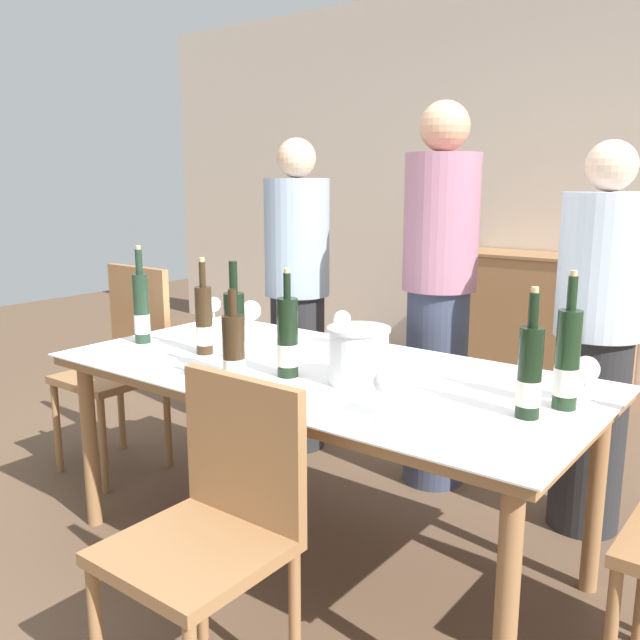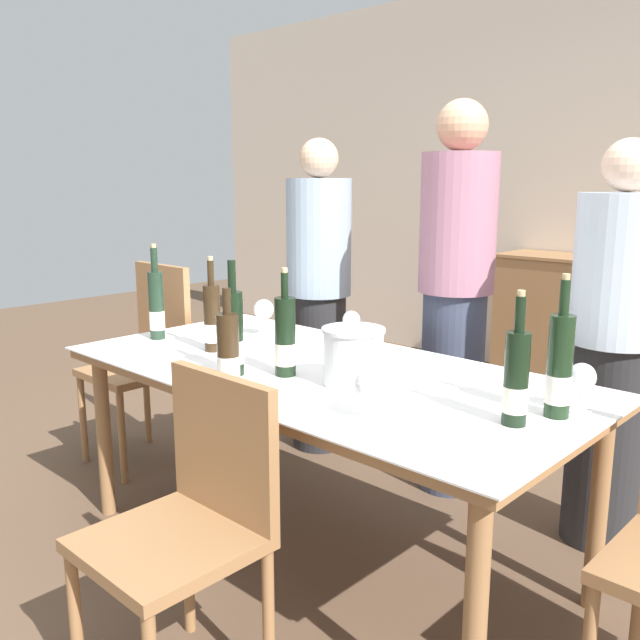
# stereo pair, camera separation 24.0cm
# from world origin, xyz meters

# --- Properties ---
(ground_plane) EXTENTS (12.00, 12.00, 0.00)m
(ground_plane) POSITION_xyz_m (0.00, 0.00, 0.00)
(ground_plane) COLOR brown
(back_wall) EXTENTS (8.00, 0.10, 2.80)m
(back_wall) POSITION_xyz_m (0.00, 2.98, 1.40)
(back_wall) COLOR beige
(back_wall) RESTS_ON ground_plane
(sideboard_cabinet) EXTENTS (1.16, 0.46, 0.90)m
(sideboard_cabinet) POSITION_xyz_m (-0.11, 2.69, 0.45)
(sideboard_cabinet) COLOR #996B42
(sideboard_cabinet) RESTS_ON ground_plane
(dining_table) EXTENTS (1.95, 0.96, 0.73)m
(dining_table) POSITION_xyz_m (0.00, 0.00, 0.67)
(dining_table) COLOR #996B42
(dining_table) RESTS_ON ground_plane
(ice_bucket) EXTENTS (0.21, 0.21, 0.19)m
(ice_bucket) POSITION_xyz_m (0.21, -0.06, 0.83)
(ice_bucket) COLOR silver
(ice_bucket) RESTS_ON dining_table
(wine_bottle_0) EXTENTS (0.07, 0.07, 0.40)m
(wine_bottle_0) POSITION_xyz_m (-0.17, -0.26, 0.87)
(wine_bottle_0) COLOR black
(wine_bottle_0) RESTS_ON dining_table
(wine_bottle_1) EXTENTS (0.07, 0.07, 0.41)m
(wine_bottle_1) POSITION_xyz_m (0.84, 0.10, 0.87)
(wine_bottle_1) COLOR black
(wine_bottle_1) RESTS_ON dining_table
(wine_bottle_2) EXTENTS (0.07, 0.07, 0.38)m
(wine_bottle_2) POSITION_xyz_m (-0.03, -0.14, 0.86)
(wine_bottle_2) COLOR black
(wine_bottle_2) RESTS_ON dining_table
(wine_bottle_3) EXTENTS (0.07, 0.07, 0.33)m
(wine_bottle_3) POSITION_xyz_m (-0.08, -0.35, 0.85)
(wine_bottle_3) COLOR #332314
(wine_bottle_3) RESTS_ON dining_table
(wine_bottle_4) EXTENTS (0.06, 0.06, 0.41)m
(wine_bottle_4) POSITION_xyz_m (-0.83, -0.13, 0.87)
(wine_bottle_4) COLOR #1E3323
(wine_bottle_4) RESTS_ON dining_table
(wine_bottle_5) EXTENTS (0.07, 0.07, 0.38)m
(wine_bottle_5) POSITION_xyz_m (-0.49, -0.10, 0.86)
(wine_bottle_5) COLOR #332314
(wine_bottle_5) RESTS_ON dining_table
(wine_bottle_6) EXTENTS (0.07, 0.07, 0.38)m
(wine_bottle_6) POSITION_xyz_m (0.78, -0.04, 0.86)
(wine_bottle_6) COLOR black
(wine_bottle_6) RESTS_ON dining_table
(wine_glass_0) EXTENTS (0.09, 0.09, 0.16)m
(wine_glass_0) POSITION_xyz_m (-0.55, 0.22, 0.84)
(wine_glass_0) COLOR white
(wine_glass_0) RESTS_ON dining_table
(wine_glass_1) EXTENTS (0.09, 0.09, 0.14)m
(wine_glass_1) POSITION_xyz_m (0.46, -0.29, 0.83)
(wine_glass_1) COLOR white
(wine_glass_1) RESTS_ON dining_table
(wine_glass_2) EXTENTS (0.07, 0.07, 0.13)m
(wine_glass_2) POSITION_xyz_m (-0.87, 0.32, 0.82)
(wine_glass_2) COLOR white
(wine_glass_2) RESTS_ON dining_table
(wine_glass_3) EXTENTS (0.08, 0.08, 0.15)m
(wine_glass_3) POSITION_xyz_m (0.87, 0.19, 0.83)
(wine_glass_3) COLOR white
(wine_glass_3) RESTS_ON dining_table
(wine_glass_4) EXTENTS (0.07, 0.07, 0.14)m
(wine_glass_4) POSITION_xyz_m (-0.15, 0.35, 0.83)
(wine_glass_4) COLOR white
(wine_glass_4) RESTS_ON dining_table
(chair_near_front) EXTENTS (0.42, 0.42, 0.88)m
(chair_near_front) POSITION_xyz_m (0.19, -0.71, 0.51)
(chair_near_front) COLOR #996B42
(chair_near_front) RESTS_ON ground_plane
(chair_left_end) EXTENTS (0.42, 0.42, 0.98)m
(chair_left_end) POSITION_xyz_m (-1.27, 0.09, 0.56)
(chair_left_end) COLOR #996B42
(chair_left_end) RESTS_ON ground_plane
(person_host) EXTENTS (0.33, 0.33, 1.60)m
(person_host) POSITION_xyz_m (-0.75, 0.79, 0.80)
(person_host) COLOR #262628
(person_host) RESTS_ON ground_plane
(person_guest_left) EXTENTS (0.33, 0.33, 1.73)m
(person_guest_left) POSITION_xyz_m (0.03, 0.84, 0.87)
(person_guest_left) COLOR #383F56
(person_guest_left) RESTS_ON ground_plane
(person_guest_right) EXTENTS (0.33, 0.33, 1.54)m
(person_guest_right) POSITION_xyz_m (0.73, 0.83, 0.77)
(person_guest_right) COLOR #262628
(person_guest_right) RESTS_ON ground_plane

